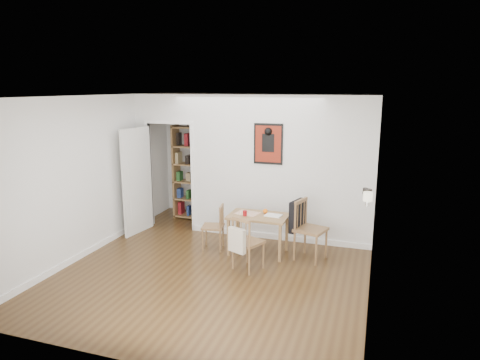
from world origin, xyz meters
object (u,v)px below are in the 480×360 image
(chair_right, at_px, (310,229))
(ceramic_jar_a, at_px, (368,194))
(chair_front, at_px, (248,242))
(red_glass, at_px, (245,213))
(notebook, at_px, (273,215))
(fireplace, at_px, (366,236))
(ceramic_jar_b, at_px, (365,191))
(orange_fruit, at_px, (265,211))
(dining_table, at_px, (258,220))
(chair_left, at_px, (213,227))
(mantel_lamp, at_px, (368,197))
(bookshelf, at_px, (193,173))

(chair_right, relative_size, ceramic_jar_a, 7.56)
(chair_front, distance_m, red_glass, 0.68)
(chair_right, height_order, notebook, chair_right)
(red_glass, bearing_deg, fireplace, -7.85)
(ceramic_jar_b, bearing_deg, chair_front, -158.45)
(orange_fruit, bearing_deg, ceramic_jar_a, -13.38)
(notebook, relative_size, ceramic_jar_a, 2.08)
(dining_table, bearing_deg, chair_left, -175.73)
(chair_left, bearing_deg, chair_front, -37.48)
(notebook, bearing_deg, chair_front, -106.76)
(fireplace, bearing_deg, dining_table, 167.99)
(notebook, bearing_deg, mantel_lamp, -26.76)
(bookshelf, bearing_deg, notebook, -34.50)
(dining_table, bearing_deg, bookshelf, 141.27)
(bookshelf, distance_m, notebook, 2.53)
(chair_right, xyz_separation_m, ceramic_jar_a, (0.86, -0.27, 0.72))
(chair_left, distance_m, bookshelf, 1.94)
(chair_right, height_order, mantel_lamp, mantel_lamp)
(mantel_lamp, distance_m, ceramic_jar_b, 0.67)
(red_glass, xyz_separation_m, orange_fruit, (0.28, 0.23, -0.01))
(red_glass, distance_m, orange_fruit, 0.37)
(chair_front, height_order, fireplace, fireplace)
(chair_left, bearing_deg, red_glass, -4.22)
(bookshelf, height_order, ceramic_jar_b, bookshelf)
(chair_left, height_order, chair_right, chair_right)
(red_glass, bearing_deg, notebook, 17.67)
(mantel_lamp, bearing_deg, notebook, 153.24)
(fireplace, distance_m, ceramic_jar_b, 0.68)
(dining_table, xyz_separation_m, ceramic_jar_a, (1.71, -0.25, 0.64))
(chair_left, height_order, mantel_lamp, mantel_lamp)
(chair_left, distance_m, notebook, 1.07)
(fireplace, bearing_deg, orange_fruit, 163.07)
(chair_left, bearing_deg, ceramic_jar_b, 0.53)
(ceramic_jar_a, bearing_deg, chair_left, 175.51)
(notebook, relative_size, mantel_lamp, 1.39)
(red_glass, xyz_separation_m, mantel_lamp, (1.92, -0.60, 0.57))
(chair_left, distance_m, chair_right, 1.64)
(chair_front, bearing_deg, dining_table, 92.45)
(fireplace, xyz_separation_m, notebook, (-1.48, 0.41, 0.05))
(chair_right, xyz_separation_m, orange_fruit, (-0.77, 0.12, 0.19))
(fireplace, bearing_deg, chair_right, 156.39)
(chair_right, bearing_deg, ceramic_jar_a, -17.39)
(dining_table, bearing_deg, orange_fruit, 57.33)
(fireplace, relative_size, red_glass, 13.96)
(chair_right, bearing_deg, dining_table, -178.96)
(chair_right, relative_size, notebook, 3.64)
(red_glass, bearing_deg, bookshelf, 136.10)
(orange_fruit, distance_m, ceramic_jar_a, 1.75)
(chair_left, height_order, orange_fruit, chair_left)
(dining_table, distance_m, mantel_lamp, 1.99)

